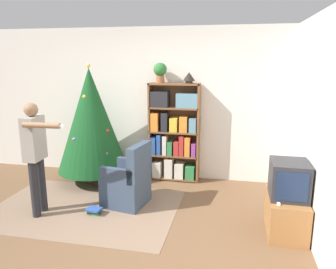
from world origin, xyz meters
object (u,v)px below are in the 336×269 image
object	(u,v)px
christmas_tree	(91,120)
standing_person	(35,150)
table_lamp	(189,77)
television	(289,180)
potted_plant	(160,71)
armchair	(128,183)
bookshelf	(174,135)

from	to	relation	value
christmas_tree	standing_person	size ratio (longest dim) A/B	1.31
standing_person	table_lamp	bearing A→B (deg)	130.09
television	potted_plant	world-z (taller)	potted_plant
armchair	standing_person	xyz separation A→B (m)	(-1.09, -0.52, 0.58)
potted_plant	bookshelf	bearing A→B (deg)	-1.37
bookshelf	table_lamp	bearing A→B (deg)	1.28
bookshelf	standing_person	xyz separation A→B (m)	(-1.53, -1.66, 0.10)
christmas_tree	standing_person	xyz separation A→B (m)	(-0.20, -1.29, -0.17)
armchair	potted_plant	size ratio (longest dim) A/B	2.80
christmas_tree	armchair	bearing A→B (deg)	-41.06
christmas_tree	television	bearing A→B (deg)	-20.50
armchair	table_lamp	bearing A→B (deg)	158.22
table_lamp	christmas_tree	bearing A→B (deg)	-166.58
christmas_tree	potted_plant	xyz separation A→B (m)	(1.10, 0.38, 0.80)
christmas_tree	standing_person	bearing A→B (deg)	-98.94
potted_plant	television	bearing A→B (deg)	-38.18
armchair	bookshelf	bearing A→B (deg)	168.08
potted_plant	table_lamp	distance (m)	0.49
television	table_lamp	bearing A→B (deg)	133.55
bookshelf	potted_plant	distance (m)	1.10
table_lamp	potted_plant	bearing A→B (deg)	180.00
television	potted_plant	distance (m)	2.70
christmas_tree	armchair	distance (m)	1.39
potted_plant	table_lamp	xyz separation A→B (m)	(0.48, 0.00, -0.09)
potted_plant	standing_person	bearing A→B (deg)	-127.93
standing_person	table_lamp	world-z (taller)	table_lamp
armchair	christmas_tree	bearing A→B (deg)	-121.66
christmas_tree	potted_plant	bearing A→B (deg)	18.95
bookshelf	standing_person	world-z (taller)	bookshelf
standing_person	table_lamp	distance (m)	2.59
potted_plant	table_lamp	bearing A→B (deg)	0.00
standing_person	potted_plant	bearing A→B (deg)	139.04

